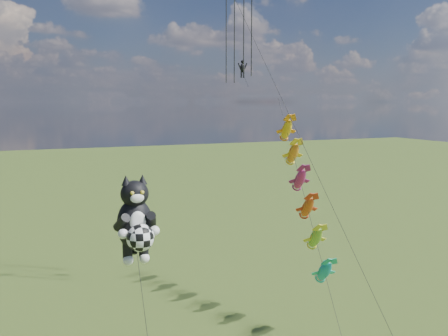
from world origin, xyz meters
name	(u,v)px	position (x,y,z in m)	size (l,w,h in m)	color
cat_kite_rig	(136,221)	(0.17, 3.23, 8.85)	(2.35, 4.05, 11.48)	brown
fish_windsock_rig	(304,194)	(13.31, 6.66, 8.92)	(3.73, 15.58, 15.88)	brown
parafoil_rig	(246,48)	(11.12, 12.06, 19.75)	(5.06, 16.96, 26.56)	brown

